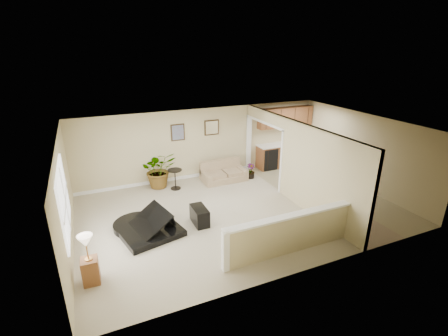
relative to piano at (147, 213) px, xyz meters
name	(u,v)px	position (x,y,z in m)	size (l,w,h in m)	color
floor	(240,210)	(2.71, 0.10, -0.57)	(9.00, 9.00, 0.00)	tan
back_wall	(204,143)	(2.71, 3.10, 0.68)	(9.00, 0.04, 2.50)	#CBBB8A
front_wall	(308,220)	(2.71, -2.90, 0.68)	(9.00, 0.04, 2.50)	#CBBB8A
left_wall	(65,199)	(-1.79, 0.10, 0.68)	(0.04, 6.00, 2.50)	#CBBB8A
right_wall	(362,151)	(7.21, 0.10, 0.68)	(0.04, 6.00, 2.50)	#CBBB8A
ceiling	(242,127)	(2.71, 0.10, 1.93)	(9.00, 6.00, 0.04)	silver
kitchen_vinyl	(326,192)	(5.86, 0.10, -0.56)	(2.70, 6.00, 0.01)	#8B765E
interior_partition	(290,160)	(4.51, 0.36, 0.65)	(0.18, 5.99, 2.50)	#CBBB8A
pony_half_wall	(288,233)	(2.79, -2.20, -0.05)	(3.42, 0.22, 1.00)	#CBBB8A
left_window	(63,200)	(-1.77, -0.40, 0.88)	(0.05, 2.15, 1.45)	white
wall_art_left	(178,132)	(1.76, 3.08, 1.18)	(0.48, 0.04, 0.58)	#3A2915
wall_mirror	(212,127)	(3.01, 3.08, 1.23)	(0.55, 0.04, 0.55)	#3A2915
kitchen_cabinets	(282,145)	(5.91, 2.84, 0.30)	(2.36, 0.65, 2.33)	brown
piano	(147,213)	(0.00, 0.00, 0.00)	(1.90, 1.92, 1.36)	black
piano_bench	(200,216)	(1.37, -0.12, -0.33)	(0.36, 0.71, 0.47)	black
loveseat	(223,171)	(3.19, 2.44, -0.23)	(1.56, 0.89, 0.89)	tan
accent_table	(175,177)	(1.40, 2.36, -0.13)	(0.47, 0.47, 0.69)	black
palm_plant	(159,170)	(0.95, 2.75, 0.05)	(1.16, 1.02, 1.26)	black
small_plant	(251,172)	(4.16, 2.19, -0.34)	(0.31, 0.31, 0.54)	black
lamp_stand	(89,263)	(-1.44, -1.45, -0.10)	(0.34, 0.34, 1.11)	brown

